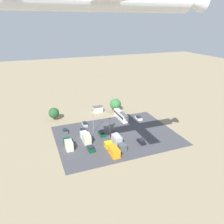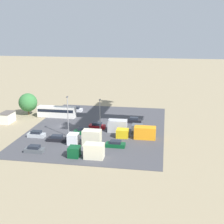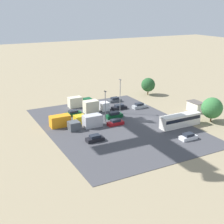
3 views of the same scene
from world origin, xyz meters
name	(u,v)px [view 1 (image 1 of 3)]	position (x,y,z in m)	size (l,w,h in m)	color
ground_plane	(108,126)	(0.00, 0.00, 0.00)	(400.00, 400.00, 0.00)	gray
parking_lot_surface	(117,135)	(0.00, 9.24, 0.04)	(46.45, 34.14, 0.08)	#424247
shed_building	(98,109)	(-0.70, -16.66, 1.45)	(4.86, 3.03, 2.89)	silver
bus	(121,115)	(-8.01, -4.92, 1.78)	(2.58, 11.16, 3.16)	silver
parked_car_0	(115,134)	(0.43, 9.04, 0.72)	(1.73, 4.28, 1.53)	maroon
parked_car_1	(141,141)	(-6.28, 17.98, 0.70)	(1.94, 4.02, 1.49)	black
parked_car_2	(65,131)	(18.49, -0.54, 0.70)	(1.88, 4.07, 1.48)	#4C5156
parked_car_3	(85,124)	(9.41, -3.91, 0.72)	(1.81, 4.16, 1.54)	#ADB2B7
parked_car_4	(91,149)	(12.55, 15.82, 0.67)	(1.95, 4.29, 1.41)	#0C4723
parked_car_5	(84,131)	(11.28, 1.88, 0.67)	(1.88, 4.49, 1.41)	black
parked_car_6	(102,133)	(5.41, 6.75, 0.77)	(1.84, 4.73, 1.66)	#0C4723
parked_car_7	(139,118)	(-15.34, -1.27, 0.68)	(1.94, 4.03, 1.44)	silver
parked_truck_0	(68,144)	(19.38, 11.41, 1.48)	(2.43, 7.22, 3.07)	#0C4723
parked_truck_1	(118,141)	(2.23, 16.08, 1.48)	(2.59, 8.64, 3.05)	#4C5156
parked_truck_2	(113,150)	(6.11, 20.32, 1.39)	(2.57, 9.30, 2.87)	gold
parked_truck_3	(86,137)	(12.44, 9.25, 1.68)	(2.56, 7.47, 3.49)	silver
tree_near_shed	(115,104)	(-9.19, -14.26, 3.83)	(5.51, 5.51, 6.59)	brown
tree_apron_mid	(54,113)	(20.72, -14.72, 3.52)	(4.71, 4.71, 5.88)	brown
light_pole_lot_centre	(93,120)	(7.76, 3.59, 5.45)	(0.90, 0.28, 9.87)	gray
light_pole_lot_edge	(110,127)	(3.36, 10.44, 4.73)	(0.90, 0.28, 8.45)	gray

